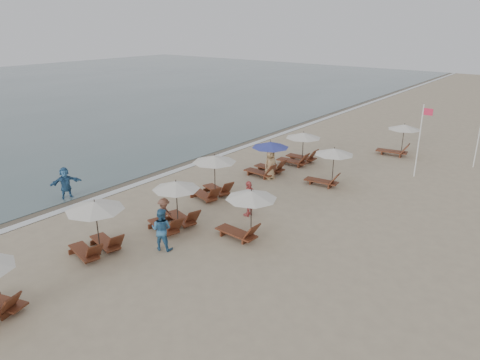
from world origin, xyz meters
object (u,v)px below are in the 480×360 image
Objects in this scene: lounger_station_4 at (267,158)px; beachgoer_mid_a at (162,229)px; inland_station_1 at (329,163)px; beachgoer_far_a at (249,198)px; lounger_station_1 at (94,226)px; waterline_walker at (65,183)px; lounger_station_3 at (212,175)px; inland_station_2 at (398,137)px; lounger_station_5 at (299,148)px; beachgoer_mid_b at (164,214)px; flag_pole_near at (420,138)px; lounger_station_2 at (173,206)px; beachgoer_far_b at (270,164)px; inland_station_0 at (245,210)px.

beachgoer_mid_a is at bearing -79.23° from lounger_station_4.
beachgoer_far_a is (-1.07, -6.20, -0.48)m from inland_station_1.
waterline_walker is (-6.44, 2.64, -0.38)m from lounger_station_1.
lounger_station_3 reaches higher than inland_station_2.
inland_station_1 is (3.73, 13.07, 0.13)m from lounger_station_1.
beachgoer_far_a is (2.82, -5.60, -0.16)m from lounger_station_4.
beachgoer_mid_b is (0.26, -12.39, -0.30)m from lounger_station_5.
lounger_station_4 is at bearing -144.60° from flag_pole_near.
lounger_station_2 reaches higher than beachgoer_far_b.
lounger_station_3 is 1.46× the size of beachgoer_far_a.
lounger_station_5 is at bearing -105.80° from beachgoer_mid_a.
inland_station_2 is at bearing 122.92° from flag_pole_near.
inland_station_2 is at bearing -120.74° from beachgoer_mid_a.
flag_pole_near is at bearing 16.45° from lounger_station_5.
lounger_station_2 is 2.04m from beachgoer_mid_a.
lounger_station_2 is (0.77, 3.64, -0.14)m from lounger_station_1.
beachgoer_mid_a is at bearing -83.40° from lounger_station_5.
beachgoer_mid_b is at bearing -160.99° from beachgoer_far_b.
lounger_station_5 is at bearing -167.77° from beachgoer_far_a.
lounger_station_1 is 0.95× the size of lounger_station_5.
inland_station_0 reaches higher than beachgoer_far_a.
inland_station_1 reaches higher than waterline_walker.
lounger_station_2 is 1.47× the size of waterline_walker.
flag_pole_near is at bearing -131.29° from beachgoer_mid_a.
lounger_station_2 is at bearing -74.00° from lounger_station_3.
beachgoer_far_b is at bearing -16.57° from waterline_walker.
lounger_station_1 reaches higher than beachgoer_far_b.
lounger_station_1 is at bearing -105.91° from inland_station_1.
lounger_station_3 reaches higher than beachgoer_mid_b.
beachgoer_mid_b is (-3.44, -1.53, -0.60)m from inland_station_0.
lounger_station_1 is 0.98× the size of lounger_station_4.
lounger_station_5 is 14.66m from waterline_walker.
beachgoer_mid_a is at bearing -58.25° from lounger_station_2.
lounger_station_2 is at bearing -107.38° from inland_station_1.
inland_station_0 is 0.61× the size of flag_pole_near.
lounger_station_1 is at bearing -102.00° from lounger_station_2.
flag_pole_near is (4.61, 10.88, 1.57)m from beachgoer_far_a.
beachgoer_mid_b is at bearing 81.15° from lounger_station_1.
beachgoer_mid_b is (-1.33, 1.38, -0.16)m from beachgoer_mid_a.
lounger_station_1 is 0.95× the size of inland_station_0.
inland_station_1 is (2.95, 9.44, 0.27)m from lounger_station_2.
inland_station_0 is at bearing 20.47° from lounger_station_2.
inland_station_2 is (5.09, 14.08, 0.05)m from lounger_station_3.
beachgoer_mid_a is 1.01× the size of beachgoer_far_b.
lounger_station_2 is 8.88m from lounger_station_4.
inland_station_0 is 3.62m from beachgoer_mid_a.
flag_pole_near is (5.42, 15.84, 1.55)m from beachgoer_mid_a.
waterline_walker is at bearing -27.42° from beachgoer_mid_a.
lounger_station_1 is at bearing -129.32° from inland_station_0.
waterline_walker is (-7.21, -1.00, -0.24)m from lounger_station_2.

